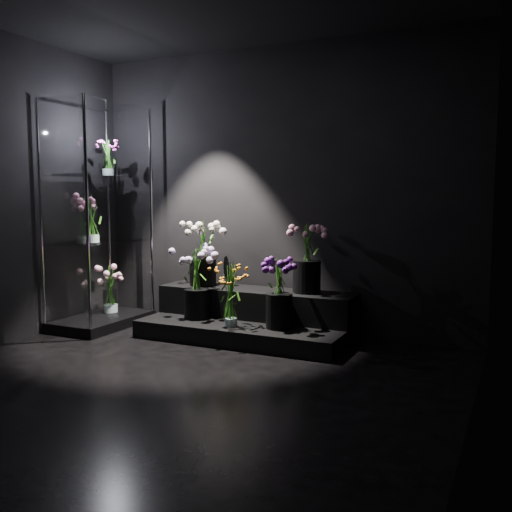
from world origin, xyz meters
The scene contains 13 objects.
floor centered at (0.00, 0.00, 0.00)m, with size 4.00×4.00×0.00m, color black.
wall_back centered at (0.00, 2.00, 1.40)m, with size 4.00×4.00×0.00m, color black.
wall_right centered at (2.00, 0.00, 1.40)m, with size 4.00×4.00×0.00m, color black.
display_riser centered at (-0.09, 1.61, 0.18)m, with size 1.97×0.88×0.44m.
display_case centered at (-1.67, 1.33, 1.13)m, with size 0.62×1.03×2.26m.
bouquet_orange_bells centered at (-0.13, 1.27, 0.46)m, with size 0.29×0.29×0.57m.
bouquet_lilac centered at (-0.58, 1.43, 0.55)m, with size 0.51×0.51×0.67m.
bouquet_purple centered at (0.30, 1.39, 0.52)m, with size 0.34×0.34×0.63m.
bouquet_cream_roses centered at (-0.68, 1.72, 0.81)m, with size 0.39×0.39×0.66m.
bouquet_pink_roses centered at (0.42, 1.76, 0.82)m, with size 0.47×0.47×0.67m.
bouquet_case_pink centered at (-1.63, 1.18, 1.13)m, with size 0.34×0.34×0.47m.
bouquet_case_magenta centered at (-1.69, 1.52, 1.74)m, with size 0.23×0.23×0.37m.
bouquet_case_base_pink centered at (-1.72, 1.53, 0.36)m, with size 0.37×0.37×0.50m.
Camera 1 is at (2.26, -3.22, 1.34)m, focal length 40.00 mm.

